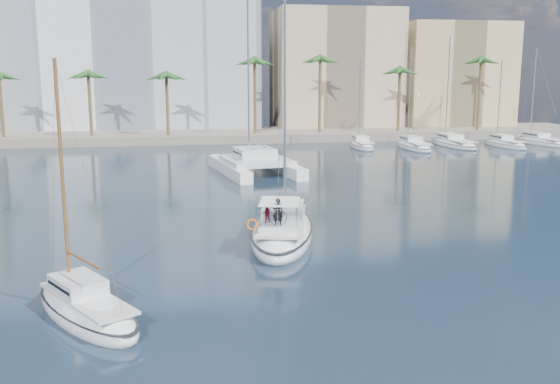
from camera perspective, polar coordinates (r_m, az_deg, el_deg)
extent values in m
plane|color=black|center=(34.81, -1.91, -5.78)|extent=(160.00, 160.00, 0.00)
cube|color=gray|center=(94.63, -6.76, 5.15)|extent=(120.00, 14.00, 1.20)
cube|color=white|center=(106.42, -13.88, 12.78)|extent=(42.00, 16.00, 28.00)
cube|color=tan|center=(106.37, 5.02, 10.89)|extent=(20.00, 14.00, 20.00)
cube|color=tan|center=(111.17, 15.47, 10.03)|extent=(18.00, 12.00, 18.00)
cylinder|color=brown|center=(90.29, -6.71, 7.84)|extent=(0.44, 0.44, 10.50)
sphere|color=#25551F|center=(90.17, -6.78, 11.17)|extent=(3.60, 3.60, 3.60)
cylinder|color=brown|center=(97.98, 13.77, 7.84)|extent=(0.44, 0.44, 10.50)
sphere|color=#25551F|center=(97.87, 13.91, 10.91)|extent=(3.60, 3.60, 3.60)
ellipsoid|color=white|center=(37.95, 0.21, -3.81)|extent=(6.14, 11.98, 2.38)
ellipsoid|color=black|center=(37.87, 0.21, -3.31)|extent=(6.20, 12.10, 0.18)
cube|color=silver|center=(37.52, 0.19, -2.56)|extent=(4.47, 8.95, 0.12)
cube|color=silver|center=(38.72, 0.31, -1.59)|extent=(3.24, 4.20, 0.60)
cube|color=black|center=(38.72, 0.31, -1.56)|extent=(3.16, 3.78, 0.14)
cylinder|color=#B7BABF|center=(39.14, 0.44, 9.20)|extent=(0.15, 0.15, 15.02)
cylinder|color=#B7BABF|center=(37.51, 0.22, -0.12)|extent=(1.15, 4.53, 0.11)
cube|color=silver|center=(35.33, -0.03, -3.01)|extent=(2.76, 3.28, 0.36)
cube|color=white|center=(34.92, -0.04, -0.87)|extent=(2.76, 3.28, 0.04)
torus|color=silver|center=(34.10, -0.15, -2.37)|extent=(0.94, 0.27, 0.96)
torus|color=#E0580B|center=(33.87, -2.57, -2.99)|extent=(0.66, 0.33, 0.64)
imported|color=black|center=(34.14, -0.20, -1.85)|extent=(0.62, 0.46, 1.57)
imported|color=#AE1A2B|center=(35.03, -1.27, -1.97)|extent=(0.51, 0.40, 1.03)
ellipsoid|color=white|center=(27.28, -17.24, -10.50)|extent=(6.11, 7.85, 1.81)
ellipsoid|color=black|center=(27.19, -17.27, -9.99)|extent=(6.17, 7.92, 0.18)
cube|color=silver|center=(26.91, -17.20, -9.23)|extent=(4.50, 5.84, 0.12)
cube|color=silver|center=(27.57, -18.00, -8.00)|extent=(2.71, 3.00, 0.60)
cube|color=black|center=(27.56, -18.00, -7.96)|extent=(2.57, 2.76, 0.14)
cylinder|color=brown|center=(27.32, -19.29, 1.43)|extent=(0.15, 0.15, 9.54)
cylinder|color=brown|center=(26.62, -17.58, -5.94)|extent=(1.73, 2.71, 0.11)
cube|color=white|center=(62.30, -4.71, 2.17)|extent=(3.36, 13.18, 1.10)
cube|color=white|center=(63.82, -0.02, 2.41)|extent=(3.36, 13.18, 1.10)
cube|color=silver|center=(62.27, -2.17, 2.89)|extent=(7.10, 8.13, 0.50)
cube|color=silver|center=(62.81, -2.35, 3.60)|extent=(4.22, 4.49, 1.00)
cube|color=black|center=(62.80, -2.35, 3.65)|extent=(4.16, 3.98, 0.18)
cylinder|color=#B7BABF|center=(64.19, -2.92, 11.16)|extent=(0.18, 0.18, 17.56)
ellipsoid|color=silver|center=(38.04, 0.86, -2.99)|extent=(0.20, 0.37, 0.18)
sphere|color=silver|center=(38.21, 0.81, -2.90)|extent=(0.10, 0.10, 0.10)
cube|color=gray|center=(37.99, 0.46, -2.96)|extent=(0.43, 0.16, 0.10)
cube|color=gray|center=(38.08, 1.25, -2.93)|extent=(0.43, 0.16, 0.10)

